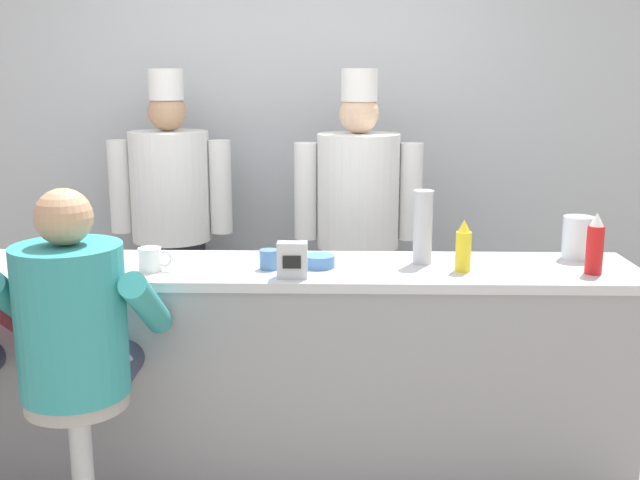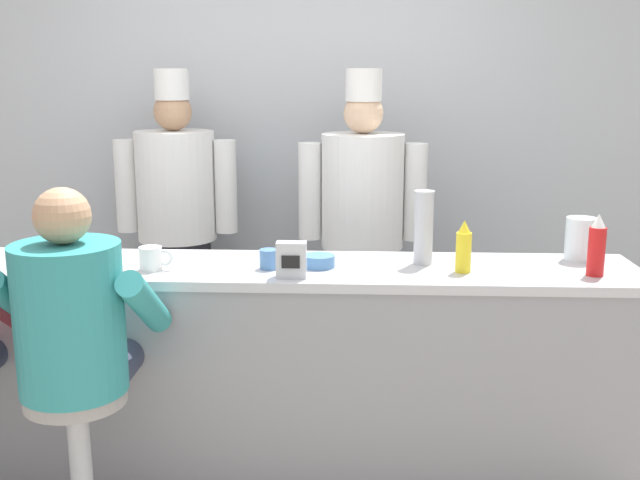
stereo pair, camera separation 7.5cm
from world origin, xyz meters
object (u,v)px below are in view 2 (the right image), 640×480
cup_stack_steel (424,227)px  cook_in_whites_far (362,219)px  coffee_mug_white (152,258)px  coffee_mug_blue (270,259)px  mustard_bottle_yellow (464,248)px  breakfast_plate (54,265)px  water_pitcher_clear (581,239)px  cereal_bowl (319,261)px  cook_in_whites_near (177,212)px  ketchup_bottle_red (597,247)px  hot_sauce_bottle_orange (601,255)px  diner_seated_teal (74,330)px  napkin_dispenser_chrome (291,260)px

cup_stack_steel → cook_in_whites_far: cook_in_whites_far is taller
coffee_mug_white → coffee_mug_blue: size_ratio=1.18×
mustard_bottle_yellow → breakfast_plate: mustard_bottle_yellow is taller
water_pitcher_clear → cereal_bowl: water_pitcher_clear is taller
coffee_mug_blue → cook_in_whites_near: (-0.67, 1.14, -0.01)m
mustard_bottle_yellow → coffee_mug_blue: size_ratio=1.76×
cook_in_whites_far → ketchup_bottle_red: bearing=-47.9°
cereal_bowl → cook_in_whites_far: (0.19, 0.96, 0.00)m
breakfast_plate → cook_in_whites_near: size_ratio=0.14×
ketchup_bottle_red → cereal_bowl: size_ratio=1.88×
coffee_mug_white → coffee_mug_blue: bearing=5.4°
coffee_mug_white → mustard_bottle_yellow: bearing=1.3°
hot_sauce_bottle_orange → diner_seated_teal: 2.11m
ketchup_bottle_red → diner_seated_teal: 2.06m
hot_sauce_bottle_orange → breakfast_plate: size_ratio=0.58×
cup_stack_steel → diner_seated_teal: (-1.31, -0.61, -0.27)m
cup_stack_steel → hot_sauce_bottle_orange: bearing=-7.4°
hot_sauce_bottle_orange → breakfast_plate: 2.29m
napkin_dispenser_chrome → cook_in_whites_far: bearing=75.5°
breakfast_plate → diner_seated_teal: (0.25, -0.46, -0.12)m
breakfast_plate → cup_stack_steel: (1.56, 0.15, 0.15)m
mustard_bottle_yellow → napkin_dispenser_chrome: size_ratio=1.49×
hot_sauce_bottle_orange → cereal_bowl: bearing=179.1°
cook_in_whites_near → coffee_mug_white: bearing=-81.5°
breakfast_plate → coffee_mug_white: bearing=-1.8°
cereal_bowl → cook_in_whites_near: (-0.87, 1.10, 0.00)m
water_pitcher_clear → cereal_bowl: 1.16m
ketchup_bottle_red → breakfast_plate: 2.25m
hot_sauce_bottle_orange → coffee_mug_blue: 1.37m
hot_sauce_bottle_orange → cook_in_whites_far: 1.38m
water_pitcher_clear → breakfast_plate: bearing=-173.7°
hot_sauce_bottle_orange → cook_in_whites_near: 2.33m
water_pitcher_clear → breakfast_plate: size_ratio=0.75×
mustard_bottle_yellow → cook_in_whites_far: size_ratio=0.12×
cup_stack_steel → diner_seated_teal: diner_seated_teal is taller
coffee_mug_white → cup_stack_steel: 1.16m
water_pitcher_clear → cup_stack_steel: bearing=-171.5°
water_pitcher_clear → cereal_bowl: size_ratio=1.40×
cereal_bowl → coffee_mug_blue: bearing=-169.7°
cook_in_whites_near → cook_in_whites_far: same height
cereal_bowl → coffee_mug_white: size_ratio=0.93×
cereal_bowl → cook_in_whites_near: 1.41m
cereal_bowl → coffee_mug_blue: 0.21m
cup_stack_steel → cereal_bowl: bearing=-170.2°
hot_sauce_bottle_orange → coffee_mug_blue: hot_sauce_bottle_orange is taller
cook_in_whites_far → coffee_mug_white: bearing=-130.4°
diner_seated_teal → mustard_bottle_yellow: bearing=18.2°
cereal_bowl → coffee_mug_white: bearing=-173.1°
cereal_bowl → diner_seated_teal: 1.03m
coffee_mug_white → hot_sauce_bottle_orange: bearing=2.0°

